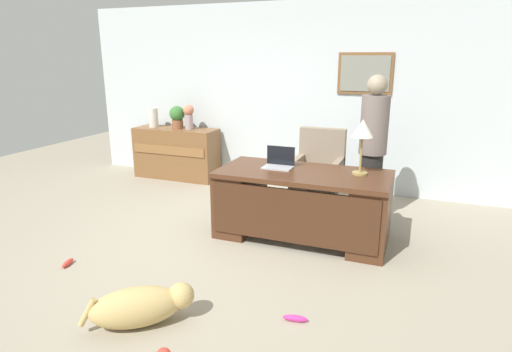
% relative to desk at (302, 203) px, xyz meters
% --- Properties ---
extents(ground_plane, '(12.00, 12.00, 0.00)m').
position_rel_desk_xyz_m(ground_plane, '(-0.65, -0.61, -0.41)').
color(ground_plane, '#9E937F').
extents(back_wall, '(7.00, 0.16, 2.70)m').
position_rel_desk_xyz_m(back_wall, '(-0.64, 1.99, 0.94)').
color(back_wall, silver).
rests_on(back_wall, ground_plane).
extents(desk, '(1.82, 0.86, 0.75)m').
position_rel_desk_xyz_m(desk, '(0.00, 0.00, 0.00)').
color(desk, '#4C2B19').
rests_on(desk, ground_plane).
extents(credenza, '(1.37, 0.50, 0.81)m').
position_rel_desk_xyz_m(credenza, '(-2.56, 1.63, -0.00)').
color(credenza, brown).
rests_on(credenza, ground_plane).
extents(armchair, '(0.60, 0.59, 1.04)m').
position_rel_desk_xyz_m(armchair, '(-0.06, 1.04, 0.06)').
color(armchair, gray).
rests_on(armchair, ground_plane).
extents(person_standing, '(0.32, 0.32, 1.74)m').
position_rel_desk_xyz_m(person_standing, '(0.62, 0.81, 0.50)').
color(person_standing, '#262323').
rests_on(person_standing, ground_plane).
extents(dog_lying, '(0.72, 0.65, 0.30)m').
position_rel_desk_xyz_m(dog_lying, '(-0.68, -1.96, -0.25)').
color(dog_lying, tan).
rests_on(dog_lying, ground_plane).
extents(laptop, '(0.32, 0.22, 0.22)m').
position_rel_desk_xyz_m(laptop, '(-0.30, 0.12, 0.40)').
color(laptop, '#B2B5BA').
rests_on(laptop, desk).
extents(desk_lamp, '(0.22, 0.22, 0.57)m').
position_rel_desk_xyz_m(desk_lamp, '(0.58, 0.14, 0.79)').
color(desk_lamp, '#9E8447').
rests_on(desk_lamp, desk).
extents(vase_with_flowers, '(0.17, 0.17, 0.39)m').
position_rel_desk_xyz_m(vase_with_flowers, '(-2.31, 1.64, 0.63)').
color(vase_with_flowers, '#AB949B').
rests_on(vase_with_flowers, credenza).
extents(vase_empty, '(0.15, 0.15, 0.31)m').
position_rel_desk_xyz_m(vase_empty, '(-2.97, 1.64, 0.56)').
color(vase_empty, silver).
rests_on(vase_empty, credenza).
extents(potted_plant, '(0.24, 0.24, 0.36)m').
position_rel_desk_xyz_m(potted_plant, '(-2.52, 1.64, 0.60)').
color(potted_plant, brown).
rests_on(potted_plant, credenza).
extents(dog_toy_bone, '(0.09, 0.18, 0.05)m').
position_rel_desk_xyz_m(dog_toy_bone, '(-1.91, -1.44, -0.38)').
color(dog_toy_bone, '#E53F33').
rests_on(dog_toy_bone, ground_plane).
extents(dog_toy_plush, '(0.20, 0.08, 0.05)m').
position_rel_desk_xyz_m(dog_toy_plush, '(0.38, -1.51, -0.38)').
color(dog_toy_plush, '#D8338C').
rests_on(dog_toy_plush, ground_plane).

